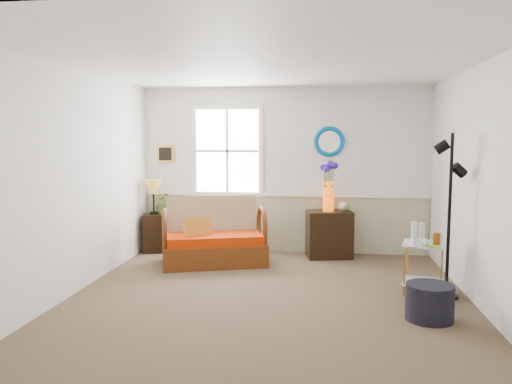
# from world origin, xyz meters

# --- Properties ---
(floor) EXTENTS (4.50, 5.00, 0.01)m
(floor) POSITION_xyz_m (0.00, 0.00, 0.00)
(floor) COLOR brown
(floor) RESTS_ON ground
(ceiling) EXTENTS (4.50, 5.00, 0.01)m
(ceiling) POSITION_xyz_m (0.00, 0.00, 2.60)
(ceiling) COLOR white
(ceiling) RESTS_ON walls
(walls) EXTENTS (4.51, 5.01, 2.60)m
(walls) POSITION_xyz_m (0.00, 0.00, 1.30)
(walls) COLOR white
(walls) RESTS_ON floor
(wainscot) EXTENTS (4.46, 0.02, 0.90)m
(wainscot) POSITION_xyz_m (0.00, 2.48, 0.45)
(wainscot) COLOR tan
(wainscot) RESTS_ON walls
(chair_rail) EXTENTS (4.46, 0.04, 0.06)m
(chair_rail) POSITION_xyz_m (0.00, 2.47, 0.92)
(chair_rail) COLOR white
(chair_rail) RESTS_ON walls
(window) EXTENTS (1.14, 0.06, 1.44)m
(window) POSITION_xyz_m (-0.90, 2.47, 1.60)
(window) COLOR white
(window) RESTS_ON walls
(picture) EXTENTS (0.28, 0.03, 0.28)m
(picture) POSITION_xyz_m (-1.92, 2.48, 1.55)
(picture) COLOR gold
(picture) RESTS_ON walls
(mirror) EXTENTS (0.47, 0.07, 0.47)m
(mirror) POSITION_xyz_m (0.70, 2.48, 1.75)
(mirror) COLOR #0077B1
(mirror) RESTS_ON walls
(loveseat) EXTENTS (1.63, 1.22, 0.95)m
(loveseat) POSITION_xyz_m (-0.93, 1.57, 0.47)
(loveseat) COLOR #652E10
(loveseat) RESTS_ON floor
(throw_pillow) EXTENTS (0.37, 0.28, 0.38)m
(throw_pillow) POSITION_xyz_m (-1.14, 1.43, 0.50)
(throw_pillow) COLOR #CC5B0D
(throw_pillow) RESTS_ON loveseat
(lamp_stand) EXTENTS (0.42, 0.42, 0.60)m
(lamp_stand) POSITION_xyz_m (-2.04, 2.20, 0.30)
(lamp_stand) COLOR black
(lamp_stand) RESTS_ON floor
(table_lamp) EXTENTS (0.39, 0.39, 0.55)m
(table_lamp) POSITION_xyz_m (-2.03, 2.18, 0.88)
(table_lamp) COLOR #B78D2F
(table_lamp) RESTS_ON lamp_stand
(potted_plant) EXTENTS (0.32, 0.35, 0.27)m
(potted_plant) POSITION_xyz_m (-1.92, 2.28, 0.74)
(potted_plant) COLOR #44622D
(potted_plant) RESTS_ON lamp_stand
(cabinet) EXTENTS (0.73, 0.54, 0.71)m
(cabinet) POSITION_xyz_m (0.71, 2.17, 0.36)
(cabinet) COLOR black
(cabinet) RESTS_ON floor
(flower_vase) EXTENTS (0.27, 0.27, 0.73)m
(flower_vase) POSITION_xyz_m (0.70, 2.18, 1.08)
(flower_vase) COLOR #E85509
(flower_vase) RESTS_ON cabinet
(side_table) EXTENTS (0.56, 0.56, 0.59)m
(side_table) POSITION_xyz_m (1.77, 0.50, 0.30)
(side_table) COLOR #BC843F
(side_table) RESTS_ON floor
(tabletop_items) EXTENTS (0.41, 0.41, 0.24)m
(tabletop_items) POSITION_xyz_m (1.78, 0.48, 0.71)
(tabletop_items) COLOR silver
(tabletop_items) RESTS_ON side_table
(floor_lamp) EXTENTS (0.32, 0.32, 1.86)m
(floor_lamp) POSITION_xyz_m (2.01, 0.40, 0.93)
(floor_lamp) COLOR black
(floor_lamp) RESTS_ON floor
(ottoman) EXTENTS (0.60, 0.60, 0.36)m
(ottoman) POSITION_xyz_m (1.66, -0.36, 0.18)
(ottoman) COLOR black
(ottoman) RESTS_ON floor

